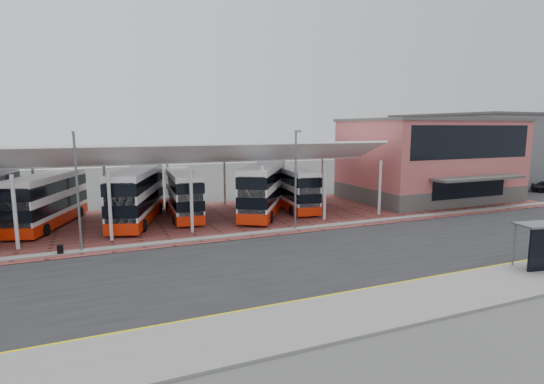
% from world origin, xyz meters
% --- Properties ---
extents(ground, '(140.00, 140.00, 0.00)m').
position_xyz_m(ground, '(0.00, 0.00, 0.00)').
color(ground, '#444742').
extents(road, '(120.00, 14.00, 0.02)m').
position_xyz_m(road, '(0.00, -1.00, 0.01)').
color(road, black).
rests_on(road, ground).
extents(forecourt, '(72.00, 16.00, 0.06)m').
position_xyz_m(forecourt, '(2.00, 13.00, 0.03)').
color(forecourt, brown).
rests_on(forecourt, ground).
extents(sidewalk, '(120.00, 4.00, 0.14)m').
position_xyz_m(sidewalk, '(0.00, -9.00, 0.07)').
color(sidewalk, slate).
rests_on(sidewalk, ground).
extents(north_kerb, '(120.00, 0.80, 0.14)m').
position_xyz_m(north_kerb, '(0.00, 6.20, 0.07)').
color(north_kerb, slate).
rests_on(north_kerb, ground).
extents(yellow_line_near, '(120.00, 0.12, 0.01)m').
position_xyz_m(yellow_line_near, '(0.00, -7.00, 0.03)').
color(yellow_line_near, yellow).
rests_on(yellow_line_near, road).
extents(yellow_line_far, '(120.00, 0.12, 0.01)m').
position_xyz_m(yellow_line_far, '(0.00, -6.70, 0.03)').
color(yellow_line_far, yellow).
rests_on(yellow_line_far, road).
extents(canopy, '(37.00, 11.63, 7.07)m').
position_xyz_m(canopy, '(-6.00, 13.94, 5.80)').
color(canopy, silver).
rests_on(canopy, ground).
extents(terminal, '(18.40, 14.40, 9.25)m').
position_xyz_m(terminal, '(23.00, 13.92, 4.66)').
color(terminal, '#4C4B48').
rests_on(terminal, ground).
extents(warehouse, '(30.50, 20.50, 10.25)m').
position_xyz_m(warehouse, '(48.00, 24.00, 5.15)').
color(warehouse, '#5C5E60').
rests_on(warehouse, ground).
extents(lamp_west, '(0.16, 0.90, 8.07)m').
position_xyz_m(lamp_west, '(-14.00, 6.27, 4.36)').
color(lamp_west, slate).
rests_on(lamp_west, ground).
extents(lamp_east, '(0.16, 0.90, 8.07)m').
position_xyz_m(lamp_east, '(2.00, 6.27, 4.36)').
color(lamp_east, slate).
rests_on(lamp_east, ground).
extents(bus_1, '(5.86, 10.87, 4.39)m').
position_xyz_m(bus_1, '(-16.59, 15.39, 2.24)').
color(bus_1, white).
rests_on(bus_1, forecourt).
extents(bus_2, '(5.98, 11.53, 4.65)m').
position_xyz_m(bus_2, '(-9.58, 14.07, 2.37)').
color(bus_2, white).
rests_on(bus_2, forecourt).
extents(bus_3, '(3.06, 10.34, 4.21)m').
position_xyz_m(bus_3, '(-5.42, 14.91, 2.15)').
color(bus_3, white).
rests_on(bus_3, forecourt).
extents(bus_4, '(8.34, 11.12, 4.73)m').
position_xyz_m(bus_4, '(1.89, 12.93, 2.41)').
color(bus_4, white).
rests_on(bus_4, forecourt).
extents(bus_5, '(3.61, 10.31, 4.16)m').
position_xyz_m(bus_5, '(5.70, 14.46, 2.13)').
color(bus_5, white).
rests_on(bus_5, forecourt).
extents(suitcase, '(0.37, 0.27, 0.64)m').
position_xyz_m(suitcase, '(-15.26, 6.00, 0.38)').
color(suitcase, black).
rests_on(suitcase, forecourt).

